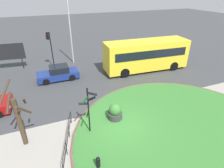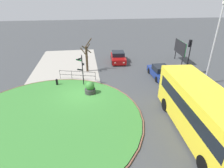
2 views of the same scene
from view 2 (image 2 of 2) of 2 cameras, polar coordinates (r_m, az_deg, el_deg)
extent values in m
plane|color=#3D3F42|center=(17.55, -9.49, -3.35)|extent=(120.00, 120.00, 0.00)
cube|color=#9E998E|center=(17.73, -15.93, -3.70)|extent=(32.00, 8.02, 0.02)
cylinder|color=#387A33|center=(14.92, -19.09, -10.14)|extent=(14.11, 14.11, 0.10)
torus|color=brown|center=(14.92, -19.09, -10.13)|extent=(14.42, 14.42, 0.11)
cylinder|color=black|center=(18.75, -9.14, 4.02)|extent=(0.09, 0.09, 3.18)
sphere|color=black|center=(18.21, -9.50, 8.81)|extent=(0.10, 0.10, 0.10)
cube|color=black|center=(18.07, -10.18, 7.70)|extent=(0.44, 0.43, 0.15)
cube|color=#195128|center=(18.61, -10.34, 7.38)|extent=(0.45, 0.57, 0.15)
cube|color=black|center=(18.19, -9.00, 6.17)|extent=(0.49, 0.21, 0.15)
cube|color=black|center=(18.80, -8.98, 6.10)|extent=(0.50, 0.20, 0.15)
cube|color=black|center=(18.84, -10.04, 4.41)|extent=(0.27, 0.51, 0.15)
cylinder|color=black|center=(19.82, -16.82, 0.36)|extent=(0.23, 0.23, 0.60)
sphere|color=black|center=(19.68, -16.94, 1.26)|extent=(0.22, 0.22, 0.22)
cube|color=black|center=(20.39, -10.85, 3.87)|extent=(1.15, 3.91, 0.03)
cube|color=black|center=(20.56, -10.75, 2.73)|extent=(1.15, 3.91, 0.03)
cylinder|color=black|center=(20.05, -5.21, 2.34)|extent=(0.04, 0.04, 0.98)
cylinder|color=black|center=(20.38, -8.92, 2.52)|extent=(0.04, 0.04, 0.98)
cylinder|color=black|center=(20.79, -12.51, 2.69)|extent=(0.04, 0.04, 0.98)
cylinder|color=black|center=(21.28, -15.94, 2.84)|extent=(0.04, 0.04, 0.98)
cube|color=yellow|center=(13.16, 26.19, -7.72)|extent=(9.36, 3.16, 3.00)
cube|color=black|center=(13.65, 31.22, -5.65)|extent=(8.09, 0.56, 0.88)
cube|color=black|center=(12.36, 21.37, -6.67)|extent=(8.09, 0.56, 0.88)
cylinder|color=black|center=(11.50, 26.81, -21.65)|extent=(1.02, 0.37, 1.00)
cylinder|color=black|center=(16.49, 24.06, -5.52)|extent=(1.02, 0.37, 1.00)
cylinder|color=black|center=(15.53, 16.35, -6.17)|extent=(1.02, 0.37, 1.00)
cube|color=maroon|center=(25.91, 1.93, 8.03)|extent=(4.15, 2.25, 0.69)
cube|color=black|center=(25.87, 1.92, 9.46)|extent=(2.01, 1.83, 0.56)
cube|color=#EAEACC|center=(24.06, 3.70, 6.66)|extent=(0.04, 0.20, 0.12)
cube|color=#EAEACC|center=(23.96, 0.98, 6.62)|extent=(0.04, 0.20, 0.12)
cylinder|color=black|center=(24.90, 4.18, 6.73)|extent=(0.66, 0.28, 0.64)
cylinder|color=black|center=(24.74, 0.15, 6.68)|extent=(0.66, 0.28, 0.64)
cylinder|color=black|center=(27.23, 3.54, 8.45)|extent=(0.66, 0.28, 0.64)
cylinder|color=black|center=(27.09, -0.16, 8.40)|extent=(0.66, 0.28, 0.64)
cube|color=navy|center=(21.58, 14.72, 3.33)|extent=(4.02, 1.78, 0.64)
cube|color=black|center=(21.22, 15.07, 4.70)|extent=(1.81, 1.56, 0.59)
cube|color=#EAEACC|center=(23.11, 11.65, 5.26)|extent=(0.02, 0.20, 0.12)
cube|color=#EAEACC|center=(23.49, 14.08, 5.35)|extent=(0.02, 0.20, 0.12)
cylinder|color=black|center=(22.42, 11.59, 4.04)|extent=(0.64, 0.22, 0.64)
cylinder|color=black|center=(23.01, 15.35, 4.20)|extent=(0.64, 0.22, 0.64)
cylinder|color=black|center=(20.30, 13.89, 1.42)|extent=(0.64, 0.22, 0.64)
cylinder|color=black|center=(20.94, 17.95, 1.67)|extent=(0.64, 0.22, 0.64)
cylinder|color=black|center=(22.55, 22.80, 7.36)|extent=(0.11, 0.11, 4.12)
cube|color=black|center=(22.30, 23.27, 11.58)|extent=(0.27, 0.27, 0.78)
sphere|color=red|center=(22.38, 23.18, 12.29)|extent=(0.16, 0.16, 0.16)
sphere|color=black|center=(22.43, 23.07, 11.69)|extent=(0.16, 0.16, 0.16)
sphere|color=black|center=(22.48, 22.96, 11.09)|extent=(0.16, 0.16, 0.16)
cylinder|color=#B7B7BC|center=(20.65, 29.06, 9.94)|extent=(0.16, 0.16, 7.83)
cylinder|color=silver|center=(20.14, 31.67, 20.92)|extent=(0.32, 0.32, 0.22)
cylinder|color=black|center=(28.56, 19.27, 9.41)|extent=(0.12, 0.12, 2.09)
cylinder|color=black|center=(26.16, 21.23, 7.66)|extent=(0.12, 0.12, 2.09)
cube|color=green|center=(27.09, 20.55, 10.67)|extent=(3.59, 0.52, 1.70)
cube|color=black|center=(27.06, 20.41, 10.68)|extent=(3.68, 0.45, 1.80)
cylinder|color=#383838|center=(17.48, -6.84, -2.29)|extent=(1.01, 1.01, 0.54)
sphere|color=#33702D|center=(17.22, -6.93, -0.68)|extent=(0.86, 0.86, 0.86)
cylinder|color=#423323|center=(22.38, -7.89, 7.71)|extent=(0.28, 0.28, 3.15)
cylinder|color=#423323|center=(21.72, -8.68, 9.68)|extent=(0.65, 0.95, 1.11)
cylinder|color=#423323|center=(21.53, -7.98, 10.69)|extent=(0.20, 1.07, 0.93)
cylinder|color=#423323|center=(22.19, -7.35, 12.77)|extent=(0.81, 0.82, 1.13)
cylinder|color=#423323|center=(22.28, -7.72, 11.20)|extent=(0.46, 0.72, 1.04)
camera|label=1|loc=(21.65, -36.84, 20.83)|focal=29.41mm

